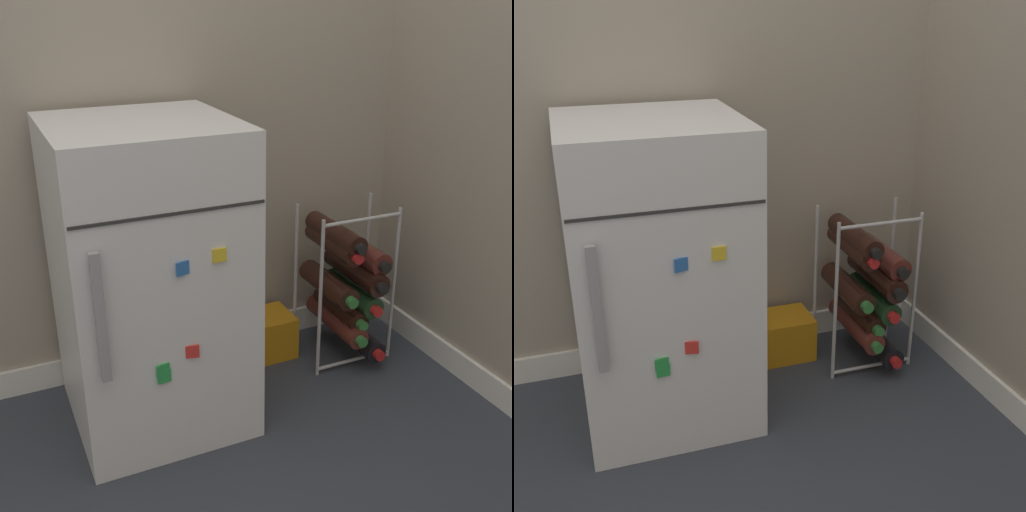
{
  "view_description": "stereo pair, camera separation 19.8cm",
  "coord_description": "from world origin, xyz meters",
  "views": [
    {
      "loc": [
        -0.61,
        -1.27,
        1.22
      ],
      "look_at": [
        0.15,
        0.39,
        0.45
      ],
      "focal_mm": 45.0,
      "sensor_mm": 36.0,
      "label": 1
    },
    {
      "loc": [
        -0.43,
        -1.34,
        1.22
      ],
      "look_at": [
        0.15,
        0.39,
        0.45
      ],
      "focal_mm": 45.0,
      "sensor_mm": 36.0,
      "label": 2
    }
  ],
  "objects": [
    {
      "name": "soda_box",
      "position": [
        0.2,
        0.53,
        0.08
      ],
      "size": [
        0.29,
        0.16,
        0.15
      ],
      "color": "orange",
      "rests_on": "ground_plane"
    },
    {
      "name": "ground_plane",
      "position": [
        0.0,
        0.0,
        0.0
      ],
      "size": [
        14.0,
        14.0,
        0.0
      ],
      "primitive_type": "plane",
      "color": "#333842"
    },
    {
      "name": "wine_rack",
      "position": [
        0.5,
        0.41,
        0.28
      ],
      "size": [
        0.3,
        0.33,
        0.56
      ],
      "color": "#B2B2B7",
      "rests_on": "ground_plane"
    },
    {
      "name": "mini_fridge",
      "position": [
        -0.2,
        0.36,
        0.45
      ],
      "size": [
        0.49,
        0.53,
        0.9
      ],
      "color": "white",
      "rests_on": "ground_plane"
    }
  ]
}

